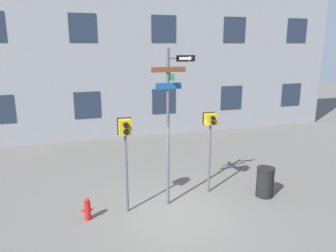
% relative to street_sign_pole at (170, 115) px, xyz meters
% --- Properties ---
extents(ground_plane, '(60.00, 60.00, 0.00)m').
position_rel_street_sign_pole_xyz_m(ground_plane, '(0.05, -0.78, -2.84)').
color(ground_plane, '#595651').
extents(building_facade, '(24.00, 0.64, 11.17)m').
position_rel_street_sign_pole_xyz_m(building_facade, '(0.05, 8.07, 2.75)').
color(building_facade, gray).
rests_on(building_facade, ground_plane).
extents(street_sign_pole, '(1.30, 0.74, 4.74)m').
position_rel_street_sign_pole_xyz_m(street_sign_pole, '(0.00, 0.00, 0.00)').
color(street_sign_pole, '#4C4C51').
rests_on(street_sign_pole, ground_plane).
extents(pedestrian_signal_left, '(0.40, 0.40, 2.83)m').
position_rel_street_sign_pole_xyz_m(pedestrian_signal_left, '(-1.34, -0.09, -0.59)').
color(pedestrian_signal_left, '#4C4C51').
rests_on(pedestrian_signal_left, ground_plane).
extents(pedestrian_signal_right, '(0.42, 0.40, 2.72)m').
position_rel_street_sign_pole_xyz_m(pedestrian_signal_right, '(1.49, 0.43, -0.70)').
color(pedestrian_signal_right, '#4C4C51').
rests_on(pedestrian_signal_right, ground_plane).
extents(fire_hydrant, '(0.34, 0.18, 0.66)m').
position_rel_street_sign_pole_xyz_m(fire_hydrant, '(-2.51, -0.23, -2.52)').
color(fire_hydrant, red).
rests_on(fire_hydrant, ground_plane).
extents(trash_bin, '(0.59, 0.59, 0.97)m').
position_rel_street_sign_pole_xyz_m(trash_bin, '(3.12, -0.38, -2.35)').
color(trash_bin, black).
rests_on(trash_bin, ground_plane).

